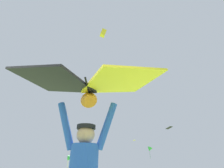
{
  "coord_description": "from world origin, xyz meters",
  "views": [
    {
      "loc": [
        1.0,
        -2.3,
        1.12
      ],
      "look_at": [
        0.29,
        1.87,
        3.17
      ],
      "focal_mm": 27.74,
      "sensor_mm": 36.0,
      "label": 1
    }
  ],
  "objects_px": {
    "distant_kite_black_mid_right": "(169,128)",
    "held_stunt_kite": "(88,84)",
    "distant_kite_green_far_center": "(150,149)",
    "distant_kite_red_overhead_distant": "(108,72)",
    "distant_kite_green_high_right": "(93,89)",
    "distant_kite_yellow_low_right": "(134,140)",
    "distant_kite_yellow_high_left": "(103,33)",
    "marker_flag": "(70,160)"
  },
  "relations": [
    {
      "from": "distant_kite_black_mid_right",
      "to": "distant_kite_green_high_right",
      "type": "bearing_deg",
      "value": 142.09
    },
    {
      "from": "distant_kite_green_far_center",
      "to": "marker_flag",
      "type": "bearing_deg",
      "value": -99.81
    },
    {
      "from": "distant_kite_green_far_center",
      "to": "marker_flag",
      "type": "height_order",
      "value": "distant_kite_green_far_center"
    },
    {
      "from": "distant_kite_red_overhead_distant",
      "to": "marker_flag",
      "type": "xyz_separation_m",
      "value": [
        3.46,
        -26.41,
        -20.2
      ]
    },
    {
      "from": "distant_kite_black_mid_right",
      "to": "marker_flag",
      "type": "xyz_separation_m",
      "value": [
        -6.8,
        -13.15,
        -4.04
      ]
    },
    {
      "from": "distant_kite_black_mid_right",
      "to": "distant_kite_green_far_center",
      "type": "distance_m",
      "value": 14.6
    },
    {
      "from": "held_stunt_kite",
      "to": "distant_kite_black_mid_right",
      "type": "height_order",
      "value": "distant_kite_black_mid_right"
    },
    {
      "from": "distant_kite_black_mid_right",
      "to": "distant_kite_green_far_center",
      "type": "bearing_deg",
      "value": 98.04
    },
    {
      "from": "marker_flag",
      "to": "distant_kite_yellow_low_right",
      "type": "bearing_deg",
      "value": 85.52
    },
    {
      "from": "distant_kite_black_mid_right",
      "to": "held_stunt_kite",
      "type": "bearing_deg",
      "value": -101.27
    },
    {
      "from": "distant_kite_black_mid_right",
      "to": "distant_kite_green_high_right",
      "type": "relative_size",
      "value": 0.35
    },
    {
      "from": "distant_kite_red_overhead_distant",
      "to": "distant_kite_yellow_high_left",
      "type": "height_order",
      "value": "distant_kite_red_overhead_distant"
    },
    {
      "from": "distant_kite_yellow_high_left",
      "to": "marker_flag",
      "type": "height_order",
      "value": "distant_kite_yellow_high_left"
    },
    {
      "from": "distant_kite_yellow_low_right",
      "to": "marker_flag",
      "type": "height_order",
      "value": "distant_kite_yellow_low_right"
    },
    {
      "from": "distant_kite_red_overhead_distant",
      "to": "distant_kite_yellow_high_left",
      "type": "bearing_deg",
      "value": -81.4
    },
    {
      "from": "distant_kite_green_far_center",
      "to": "distant_kite_yellow_low_right",
      "type": "relative_size",
      "value": 3.87
    },
    {
      "from": "distant_kite_black_mid_right",
      "to": "distant_kite_yellow_low_right",
      "type": "relative_size",
      "value": 1.48
    },
    {
      "from": "distant_kite_green_high_right",
      "to": "distant_kite_yellow_low_right",
      "type": "bearing_deg",
      "value": 16.96
    },
    {
      "from": "held_stunt_kite",
      "to": "distant_kite_green_high_right",
      "type": "height_order",
      "value": "distant_kite_green_high_right"
    },
    {
      "from": "distant_kite_yellow_high_left",
      "to": "distant_kite_black_mid_right",
      "type": "bearing_deg",
      "value": 17.58
    },
    {
      "from": "held_stunt_kite",
      "to": "distant_kite_red_overhead_distant",
      "type": "relative_size",
      "value": 2.6
    },
    {
      "from": "distant_kite_black_mid_right",
      "to": "distant_kite_yellow_low_right",
      "type": "distance_m",
      "value": 13.23
    },
    {
      "from": "distant_kite_red_overhead_distant",
      "to": "distant_kite_yellow_low_right",
      "type": "relative_size",
      "value": 1.4
    },
    {
      "from": "distant_kite_green_high_right",
      "to": "distant_kite_yellow_low_right",
      "type": "xyz_separation_m",
      "value": [
        7.92,
        2.41,
        -10.08
      ]
    },
    {
      "from": "distant_kite_green_far_center",
      "to": "distant_kite_yellow_low_right",
      "type": "height_order",
      "value": "distant_kite_yellow_low_right"
    },
    {
      "from": "distant_kite_red_overhead_distant",
      "to": "distant_kite_green_far_center",
      "type": "bearing_deg",
      "value": 8.0
    },
    {
      "from": "distant_kite_green_far_center",
      "to": "marker_flag",
      "type": "distance_m",
      "value": 28.12
    },
    {
      "from": "distant_kite_yellow_high_left",
      "to": "marker_flag",
      "type": "relative_size",
      "value": 0.75
    },
    {
      "from": "distant_kite_green_far_center",
      "to": "distant_kite_red_overhead_distant",
      "type": "xyz_separation_m",
      "value": [
        -8.23,
        -1.16,
        17.3
      ]
    },
    {
      "from": "distant_kite_black_mid_right",
      "to": "distant_kite_red_overhead_distant",
      "type": "bearing_deg",
      "value": 127.75
    },
    {
      "from": "held_stunt_kite",
      "to": "distant_kite_yellow_low_right",
      "type": "distance_m",
      "value": 32.35
    },
    {
      "from": "distant_kite_black_mid_right",
      "to": "distant_kite_green_high_right",
      "type": "distance_m",
      "value": 19.21
    },
    {
      "from": "distant_kite_red_overhead_distant",
      "to": "marker_flag",
      "type": "bearing_deg",
      "value": -82.53
    },
    {
      "from": "distant_kite_black_mid_right",
      "to": "distant_kite_red_overhead_distant",
      "type": "distance_m",
      "value": 23.28
    },
    {
      "from": "distant_kite_green_far_center",
      "to": "held_stunt_kite",
      "type": "bearing_deg",
      "value": -93.2
    },
    {
      "from": "distant_kite_green_far_center",
      "to": "distant_kite_yellow_high_left",
      "type": "relative_size",
      "value": 1.78
    },
    {
      "from": "distant_kite_green_far_center",
      "to": "distant_kite_red_overhead_distant",
      "type": "bearing_deg",
      "value": -172.0
    },
    {
      "from": "distant_kite_black_mid_right",
      "to": "distant_kite_green_high_right",
      "type": "height_order",
      "value": "distant_kite_green_high_right"
    },
    {
      "from": "held_stunt_kite",
      "to": "distant_kite_green_far_center",
      "type": "xyz_separation_m",
      "value": [
        1.91,
        34.22,
        2.21
      ]
    },
    {
      "from": "distant_kite_red_overhead_distant",
      "to": "distant_kite_yellow_high_left",
      "type": "relative_size",
      "value": 0.64
    },
    {
      "from": "distant_kite_yellow_low_right",
      "to": "distant_kite_yellow_high_left",
      "type": "xyz_separation_m",
      "value": [
        -3.08,
        -14.82,
        13.39
      ]
    },
    {
      "from": "distant_kite_green_far_center",
      "to": "distant_kite_red_overhead_distant",
      "type": "distance_m",
      "value": 19.19
    }
  ]
}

